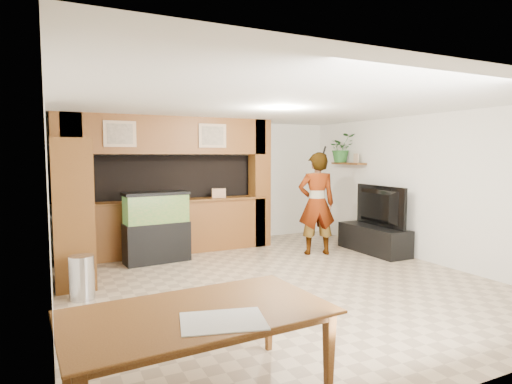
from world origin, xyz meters
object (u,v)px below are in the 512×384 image
pantry_cabinet (73,213)px  aquarium (157,228)px  television (375,206)px  dining_table (201,357)px  person (317,204)px

pantry_cabinet → aquarium: (1.38, 0.81, -0.45)m
television → dining_table: (-4.65, -3.36, -0.55)m
pantry_cabinet → person: pantry_cabinet is taller
aquarium → television: size_ratio=0.91×
aquarium → person: (2.87, -0.71, 0.36)m
aquarium → dining_table: aquarium is taller
aquarium → television: television is taller
aquarium → television: 4.12m
person → dining_table: bearing=66.0°
pantry_cabinet → person: size_ratio=1.09×
person → television: bearing=-178.7°
television → dining_table: size_ratio=0.68×
person → pantry_cabinet: bearing=21.0°
television → dining_table: television is taller
pantry_cabinet → aquarium: size_ratio=1.70×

